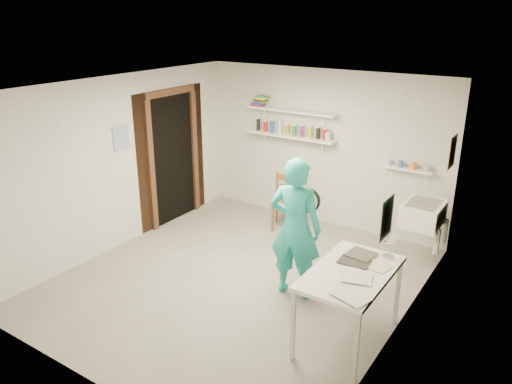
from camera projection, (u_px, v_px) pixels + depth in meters
The scene contains 27 objects.
floor at pixel (239, 280), 6.31m from camera, with size 4.00×4.50×0.02m, color slate.
ceiling at pixel (236, 86), 5.48m from camera, with size 4.00×4.50×0.02m, color silver.
wall_back at pixel (322, 148), 7.66m from camera, with size 4.00×0.02×2.40m, color silver.
wall_front at pixel (79, 267), 4.12m from camera, with size 4.00×0.02×2.40m, color silver.
wall_left at pixel (120, 163), 6.93m from camera, with size 0.02×4.50×2.40m, color silver.
wall_right at pixel (406, 228), 4.85m from camera, with size 0.02×4.50×2.40m, color silver.
doorway_recess at pixel (173, 159), 7.81m from camera, with size 0.02×0.90×2.00m, color black.
corridor_box at pixel (140, 150), 8.16m from camera, with size 1.40×1.50×2.10m, color brown.
door_lintel at pixel (170, 92), 7.44m from camera, with size 0.06×1.05×0.10m, color brown.
door_jamb_near at pixel (151, 167), 7.41m from camera, with size 0.06×0.10×2.00m, color brown.
door_jamb_far at pixel (194, 152), 8.19m from camera, with size 0.06×0.10×2.00m, color brown.
shelf_lower at pixel (290, 136), 7.77m from camera, with size 1.50×0.22×0.03m, color white.
shelf_upper at pixel (291, 111), 7.63m from camera, with size 1.50×0.22×0.03m, color white.
ledge_shelf at pixel (407, 169), 6.92m from camera, with size 0.70×0.14×0.03m, color white.
poster_left at pixel (121, 138), 6.84m from camera, with size 0.01×0.28×0.36m, color #334C7F.
poster_right_a at pixel (452, 152), 6.16m from camera, with size 0.01×0.34×0.42m, color #995933.
poster_right_b at pixel (387, 218), 4.33m from camera, with size 0.01×0.30×0.38m, color #3F724C.
belfast_sink at pixel (423, 214), 6.49m from camera, with size 0.48×0.60×0.30m, color white.
man at pixel (295, 228), 5.71m from camera, with size 0.62×0.40×1.69m, color #23B2AD.
wall_clock at pixel (308, 200), 5.77m from camera, with size 0.30×0.30×0.04m, color beige.
wooden_chair at pixel (286, 201), 7.65m from camera, with size 0.41×0.39×0.89m, color brown.
work_table at pixel (348, 306), 5.00m from camera, with size 0.72×1.20×0.80m, color white.
desk_lamp at pixel (389, 238), 5.06m from camera, with size 0.15×0.15×0.15m, color silver.
spray_cans at pixel (290, 130), 7.73m from camera, with size 1.32×0.06×0.17m.
book_stack at pixel (261, 101), 7.88m from camera, with size 0.28×0.14×0.17m.
ledge_pots at pixel (407, 165), 6.90m from camera, with size 0.48×0.07×0.09m.
papers at pixel (351, 270), 4.86m from camera, with size 0.30×0.22×0.03m.
Camera 1 is at (3.23, -4.51, 3.20)m, focal length 35.00 mm.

